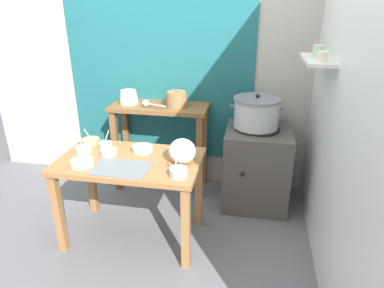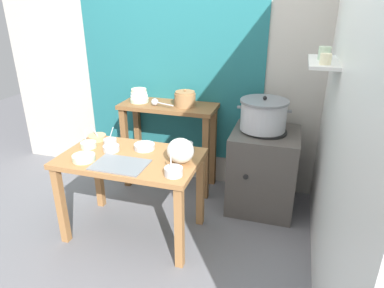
{
  "view_description": "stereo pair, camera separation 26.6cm",
  "coord_description": "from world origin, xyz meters",
  "px_view_note": "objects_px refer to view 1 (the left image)",
  "views": [
    {
      "loc": [
        0.82,
        -2.29,
        1.86
      ],
      "look_at": [
        0.36,
        0.12,
        0.82
      ],
      "focal_mm": 32.04,
      "sensor_mm": 36.0,
      "label": 1
    },
    {
      "loc": [
        1.08,
        -2.23,
        1.86
      ],
      "look_at": [
        0.36,
        0.12,
        0.82
      ],
      "focal_mm": 32.04,
      "sensor_mm": 36.0,
      "label": 2
    }
  ],
  "objects_px": {
    "prep_table": "(131,172)",
    "prep_bowl_4": "(82,163)",
    "bowl_stack_enamel": "(129,98)",
    "prep_bowl_3": "(84,149)",
    "plastic_bag": "(182,151)",
    "prep_bowl_5": "(109,152)",
    "serving_tray": "(121,168)",
    "prep_bowl_0": "(179,172)",
    "stove_block": "(257,167)",
    "prep_bowl_2": "(142,148)",
    "back_shelf_table": "(160,126)",
    "clay_pot": "(176,99)",
    "steamer_pot": "(256,112)",
    "prep_bowl_7": "(106,145)",
    "prep_bowl_1": "(91,141)",
    "ladle": "(147,103)",
    "prep_bowl_6": "(183,147)"
  },
  "relations": [
    {
      "from": "back_shelf_table",
      "to": "clay_pot",
      "type": "bearing_deg",
      "value": 0.0
    },
    {
      "from": "prep_bowl_7",
      "to": "prep_bowl_1",
      "type": "bearing_deg",
      "value": 159.21
    },
    {
      "from": "prep_bowl_0",
      "to": "prep_bowl_5",
      "type": "distance_m",
      "value": 0.67
    },
    {
      "from": "serving_tray",
      "to": "prep_bowl_0",
      "type": "xyz_separation_m",
      "value": [
        0.43,
        -0.03,
        0.03
      ]
    },
    {
      "from": "steamer_pot",
      "to": "prep_bowl_2",
      "type": "distance_m",
      "value": 1.08
    },
    {
      "from": "bowl_stack_enamel",
      "to": "prep_bowl_5",
      "type": "bearing_deg",
      "value": -81.75
    },
    {
      "from": "clay_pot",
      "to": "ladle",
      "type": "xyz_separation_m",
      "value": [
        -0.28,
        -0.08,
        -0.04
      ]
    },
    {
      "from": "bowl_stack_enamel",
      "to": "prep_bowl_6",
      "type": "height_order",
      "value": "bowl_stack_enamel"
    },
    {
      "from": "back_shelf_table",
      "to": "prep_bowl_7",
      "type": "xyz_separation_m",
      "value": [
        -0.27,
        -0.7,
        0.07
      ]
    },
    {
      "from": "prep_bowl_0",
      "to": "prep_bowl_2",
      "type": "distance_m",
      "value": 0.53
    },
    {
      "from": "prep_bowl_1",
      "to": "prep_bowl_4",
      "type": "bearing_deg",
      "value": -72.23
    },
    {
      "from": "stove_block",
      "to": "prep_bowl_7",
      "type": "xyz_separation_m",
      "value": [
        -1.25,
        -0.57,
        0.36
      ]
    },
    {
      "from": "prep_bowl_7",
      "to": "serving_tray",
      "type": "bearing_deg",
      "value": -51.2
    },
    {
      "from": "back_shelf_table",
      "to": "prep_table",
      "type": "bearing_deg",
      "value": -90.11
    },
    {
      "from": "prep_bowl_0",
      "to": "prep_bowl_3",
      "type": "distance_m",
      "value": 0.89
    },
    {
      "from": "back_shelf_table",
      "to": "prep_bowl_3",
      "type": "xyz_separation_m",
      "value": [
        -0.41,
        -0.8,
        0.07
      ]
    },
    {
      "from": "prep_bowl_4",
      "to": "prep_bowl_6",
      "type": "relative_size",
      "value": 1.31
    },
    {
      "from": "stove_block",
      "to": "serving_tray",
      "type": "relative_size",
      "value": 1.95
    },
    {
      "from": "bowl_stack_enamel",
      "to": "prep_bowl_7",
      "type": "distance_m",
      "value": 0.73
    },
    {
      "from": "clay_pot",
      "to": "prep_bowl_5",
      "type": "bearing_deg",
      "value": -114.26
    },
    {
      "from": "stove_block",
      "to": "ladle",
      "type": "height_order",
      "value": "ladle"
    },
    {
      "from": "steamer_pot",
      "to": "prep_bowl_1",
      "type": "distance_m",
      "value": 1.48
    },
    {
      "from": "steamer_pot",
      "to": "plastic_bag",
      "type": "xyz_separation_m",
      "value": [
        -0.53,
        -0.74,
        -0.1
      ]
    },
    {
      "from": "prep_bowl_3",
      "to": "prep_bowl_2",
      "type": "bearing_deg",
      "value": 12.37
    },
    {
      "from": "prep_bowl_2",
      "to": "prep_bowl_7",
      "type": "relative_size",
      "value": 1.08
    },
    {
      "from": "clay_pot",
      "to": "prep_bowl_5",
      "type": "relative_size",
      "value": 1.54
    },
    {
      "from": "prep_table",
      "to": "prep_bowl_4",
      "type": "distance_m",
      "value": 0.38
    },
    {
      "from": "plastic_bag",
      "to": "prep_bowl_5",
      "type": "height_order",
      "value": "plastic_bag"
    },
    {
      "from": "prep_bowl_6",
      "to": "prep_bowl_7",
      "type": "relative_size",
      "value": 0.85
    },
    {
      "from": "prep_bowl_4",
      "to": "prep_bowl_5",
      "type": "xyz_separation_m",
      "value": [
        0.11,
        0.22,
        0.0
      ]
    },
    {
      "from": "bowl_stack_enamel",
      "to": "prep_bowl_1",
      "type": "xyz_separation_m",
      "value": [
        -0.12,
        -0.63,
        -0.22
      ]
    },
    {
      "from": "prep_bowl_1",
      "to": "prep_bowl_3",
      "type": "bearing_deg",
      "value": -82.93
    },
    {
      "from": "serving_tray",
      "to": "plastic_bag",
      "type": "bearing_deg",
      "value": 23.38
    },
    {
      "from": "plastic_bag",
      "to": "prep_bowl_3",
      "type": "relative_size",
      "value": 1.43
    },
    {
      "from": "prep_table",
      "to": "prep_bowl_3",
      "type": "relative_size",
      "value": 7.63
    },
    {
      "from": "prep_bowl_2",
      "to": "serving_tray",
      "type": "bearing_deg",
      "value": -98.65
    },
    {
      "from": "steamer_pot",
      "to": "back_shelf_table",
      "type": "bearing_deg",
      "value": 173.34
    },
    {
      "from": "steamer_pot",
      "to": "prep_bowl_3",
      "type": "xyz_separation_m",
      "value": [
        -1.35,
        -0.69,
        -0.17
      ]
    },
    {
      "from": "prep_table",
      "to": "prep_bowl_4",
      "type": "xyz_separation_m",
      "value": [
        -0.3,
        -0.17,
        0.14
      ]
    },
    {
      "from": "ladle",
      "to": "prep_bowl_5",
      "type": "bearing_deg",
      "value": -96.95
    },
    {
      "from": "prep_bowl_5",
      "to": "plastic_bag",
      "type": "bearing_deg",
      "value": -3.46
    },
    {
      "from": "clay_pot",
      "to": "prep_bowl_7",
      "type": "relative_size",
      "value": 1.3
    },
    {
      "from": "ladle",
      "to": "stove_block",
      "type": "bearing_deg",
      "value": -2.84
    },
    {
      "from": "clay_pot",
      "to": "prep_bowl_6",
      "type": "distance_m",
      "value": 0.69
    },
    {
      "from": "prep_bowl_2",
      "to": "prep_bowl_3",
      "type": "xyz_separation_m",
      "value": [
        -0.46,
        -0.1,
        0.0
      ]
    },
    {
      "from": "back_shelf_table",
      "to": "stove_block",
      "type": "bearing_deg",
      "value": -7.55
    },
    {
      "from": "prep_table",
      "to": "prep_bowl_5",
      "type": "relative_size",
      "value": 8.28
    },
    {
      "from": "prep_table",
      "to": "stove_block",
      "type": "xyz_separation_m",
      "value": [
        0.98,
        0.73,
        -0.23
      ]
    },
    {
      "from": "steamer_pot",
      "to": "prep_bowl_7",
      "type": "distance_m",
      "value": 1.36
    },
    {
      "from": "bowl_stack_enamel",
      "to": "prep_bowl_3",
      "type": "relative_size",
      "value": 1.29
    }
  ]
}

